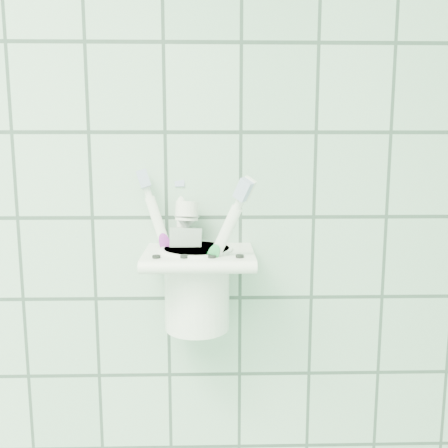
% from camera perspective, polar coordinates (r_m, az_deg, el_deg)
% --- Properties ---
extents(holder_bracket, '(0.14, 0.11, 0.04)m').
position_cam_1_polar(holder_bracket, '(0.62, -2.87, -3.92)').
color(holder_bracket, white).
rests_on(holder_bracket, wall_back).
extents(cup, '(0.09, 0.09, 0.11)m').
position_cam_1_polar(cup, '(0.64, -3.11, -7.00)').
color(cup, white).
rests_on(cup, holder_bracket).
extents(toothbrush_pink, '(0.07, 0.04, 0.20)m').
position_cam_1_polar(toothbrush_pink, '(0.63, -4.00, -2.17)').
color(toothbrush_pink, white).
rests_on(toothbrush_pink, cup).
extents(toothbrush_blue, '(0.02, 0.06, 0.19)m').
position_cam_1_polar(toothbrush_blue, '(0.63, -4.66, -2.49)').
color(toothbrush_blue, white).
rests_on(toothbrush_blue, cup).
extents(toothbrush_orange, '(0.08, 0.08, 0.21)m').
position_cam_1_polar(toothbrush_orange, '(0.63, -4.62, -1.60)').
color(toothbrush_orange, white).
rests_on(toothbrush_orange, cup).
extents(toothpaste_tube, '(0.05, 0.04, 0.16)m').
position_cam_1_polar(toothpaste_tube, '(0.63, -4.85, -3.43)').
color(toothpaste_tube, silver).
rests_on(toothpaste_tube, cup).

